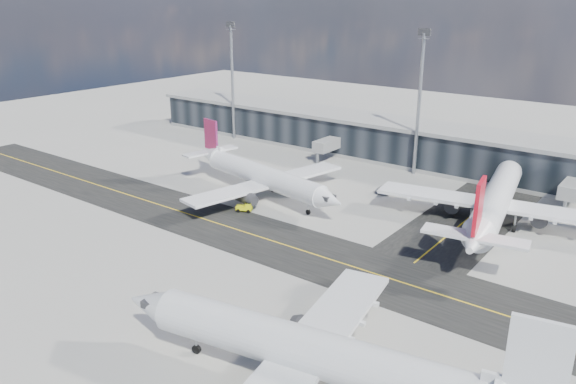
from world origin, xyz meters
name	(u,v)px	position (x,y,z in m)	size (l,w,h in m)	color
ground	(266,254)	(0.00, 0.00, 0.00)	(300.00, 300.00, 0.00)	gray
taxiway_lanes	(331,236)	(3.91, 10.74, 0.01)	(180.00, 63.00, 0.03)	black
terminal_concourse	(429,148)	(0.04, 54.93, 4.09)	(152.00, 19.80, 8.80)	black
floodlight_masts	(419,98)	(0.00, 48.00, 15.61)	(102.50, 0.70, 28.90)	gray
airliner_af	(262,176)	(-16.20, 18.54, 3.85)	(39.17, 33.60, 11.65)	silver
airliner_redtail	(495,202)	(22.31, 29.14, 4.33)	(37.81, 44.13, 13.10)	silver
airliner_near	(318,355)	(22.52, -20.11, 4.22)	(43.02, 36.87, 12.78)	silver
baggage_tug	(245,207)	(-13.29, 10.65, 0.84)	(2.94, 2.31, 1.67)	#E6ED0C
service_van	(389,188)	(1.29, 34.54, 0.82)	(2.74, 5.94, 1.65)	silver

